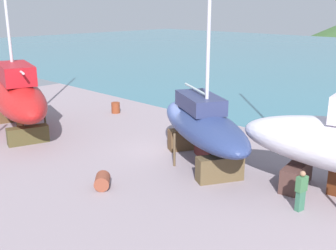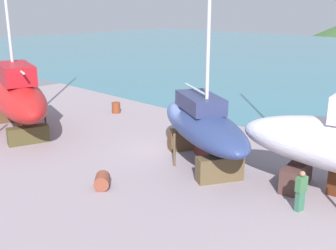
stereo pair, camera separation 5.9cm
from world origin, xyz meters
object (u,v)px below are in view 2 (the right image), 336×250
object	(u,v)px
sailboat_far_slipway	(202,125)
worker	(301,190)
sailboat_small_center	(17,95)
barrel_tipped_right	(0,100)
barrel_tipped_left	(102,181)
barrel_rust_mid	(116,108)

from	to	relation	value
sailboat_far_slipway	worker	xyz separation A→B (m)	(5.81, -1.19, -1.13)
sailboat_small_center	barrel_tipped_right	bearing A→B (deg)	1.39
barrel_tipped_left	barrel_tipped_right	bearing A→B (deg)	168.84
worker	barrel_tipped_left	bearing A→B (deg)	-139.20
worker	barrel_tipped_left	world-z (taller)	worker
barrel_tipped_right	sailboat_small_center	bearing A→B (deg)	-15.49
sailboat_far_slipway	sailboat_small_center	size ratio (longest dim) A/B	0.83
barrel_tipped_left	sailboat_small_center	bearing A→B (deg)	172.21
sailboat_far_slipway	barrel_tipped_right	distance (m)	19.34
sailboat_far_slipway	worker	size ratio (longest dim) A/B	7.88
sailboat_far_slipway	barrel_rust_mid	distance (m)	11.32
sailboat_small_center	barrel_tipped_right	size ratio (longest dim) A/B	19.15
sailboat_small_center	barrel_tipped_right	distance (m)	8.27
sailboat_small_center	barrel_rust_mid	world-z (taller)	sailboat_small_center
barrel_rust_mid	worker	bearing A→B (deg)	-14.78
sailboat_small_center	barrel_tipped_left	xyz separation A→B (m)	(10.25, -1.40, -1.96)
barrel_tipped_left	worker	bearing A→B (deg)	29.89
sailboat_far_slipway	barrel_tipped_right	bearing A→B (deg)	-145.69
barrel_tipped_left	barrel_rust_mid	size ratio (longest dim) A/B	1.13
worker	barrel_rust_mid	world-z (taller)	worker
sailboat_far_slipway	barrel_tipped_right	world-z (taller)	sailboat_far_slipway
sailboat_far_slipway	barrel_rust_mid	size ratio (longest dim) A/B	16.33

